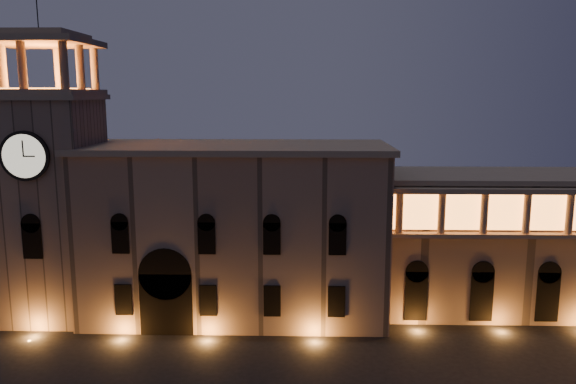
% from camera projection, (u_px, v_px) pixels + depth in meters
% --- Properties ---
extents(government_building, '(30.80, 12.80, 17.60)m').
position_uv_depth(government_building, '(235.00, 230.00, 57.44)').
color(government_building, '#886E59').
rests_on(government_building, ground).
extents(clock_tower, '(9.80, 9.80, 32.40)m').
position_uv_depth(clock_tower, '(51.00, 196.00, 56.31)').
color(clock_tower, '#886E59').
rests_on(clock_tower, ground).
extents(colonnade_wing, '(40.60, 11.50, 14.50)m').
position_uv_depth(colonnade_wing, '(561.00, 241.00, 58.83)').
color(colonnade_wing, '#836953').
rests_on(colonnade_wing, ground).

